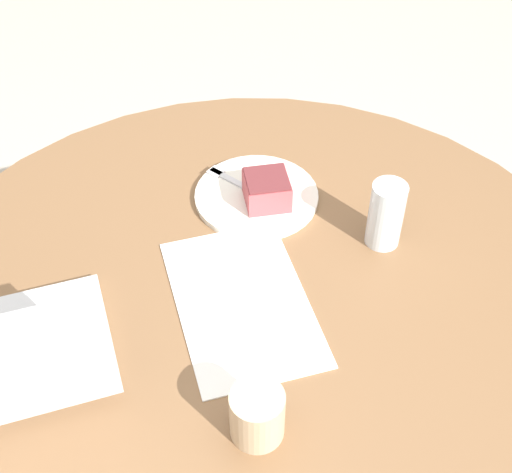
{
  "coord_description": "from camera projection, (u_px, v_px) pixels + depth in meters",
  "views": [
    {
      "loc": [
        0.58,
        -0.46,
        1.66
      ],
      "look_at": [
        -0.11,
        0.09,
        0.78
      ],
      "focal_mm": 50.0,
      "sensor_mm": 36.0,
      "label": 1
    }
  ],
  "objects": [
    {
      "name": "plate",
      "position": [
        257.0,
        196.0,
        1.38
      ],
      "size": [
        0.24,
        0.24,
        0.01
      ],
      "color": "silver",
      "rests_on": "dining_table"
    },
    {
      "name": "coffee_glass",
      "position": [
        257.0,
        414.0,
        1.0
      ],
      "size": [
        0.08,
        0.08,
        0.09
      ],
      "color": "#C6AD89",
      "rests_on": "dining_table"
    },
    {
      "name": "fork",
      "position": [
        237.0,
        183.0,
        1.39
      ],
      "size": [
        0.17,
        0.06,
        0.0
      ],
      "rotation": [
        0.0,
        0.0,
        3.37
      ],
      "color": "silver",
      "rests_on": "plate"
    },
    {
      "name": "water_glass",
      "position": [
        386.0,
        215.0,
        1.26
      ],
      "size": [
        0.06,
        0.06,
        0.13
      ],
      "color": "silver",
      "rests_on": "dining_table"
    },
    {
      "name": "dining_table",
      "position": [
        255.0,
        355.0,
        1.26
      ],
      "size": [
        1.27,
        1.27,
        0.74
      ],
      "color": "brown",
      "rests_on": "ground_plane"
    },
    {
      "name": "cake_slice",
      "position": [
        267.0,
        190.0,
        1.34
      ],
      "size": [
        0.11,
        0.11,
        0.06
      ],
      "rotation": [
        0.0,
        0.0,
        1.07
      ],
      "color": "#B74C51",
      "rests_on": "plate"
    },
    {
      "name": "paper_document",
      "position": [
        240.0,
        303.0,
        1.19
      ],
      "size": [
        0.4,
        0.33,
        0.0
      ],
      "rotation": [
        0.0,
        0.0,
        -0.39
      ],
      "color": "white",
      "rests_on": "dining_table"
    },
    {
      "name": "laptop",
      "position": [
        1.0,
        360.0,
        1.06
      ],
      "size": [
        0.34,
        0.39,
        0.24
      ],
      "rotation": [
        0.0,
        0.0,
        7.5
      ],
      "color": "silver",
      "rests_on": "dining_table"
    }
  ]
}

